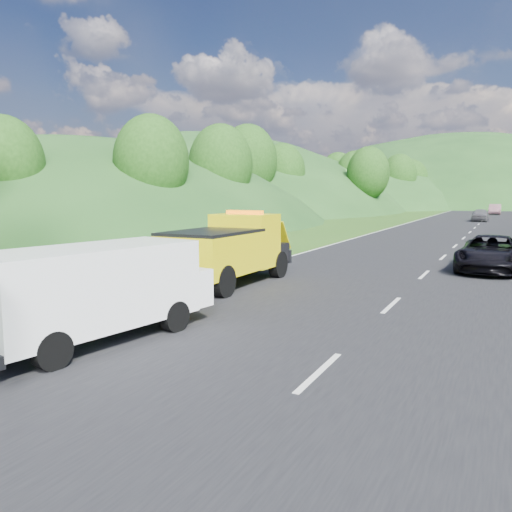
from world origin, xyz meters
The scene contains 11 objects.
ground centered at (0.00, 0.00, 0.00)m, with size 320.00×320.00×0.00m, color #38661E.
road_surface centered at (3.00, 40.00, 0.01)m, with size 14.00×200.00×0.02m, color black.
tree_line_left centered at (-19.00, 60.00, 0.00)m, with size 14.00×140.00×14.00m, color #2D5F1B, non-canonical shape.
tow_truck centered at (-2.80, 4.88, 1.25)m, with size 2.28×5.96×2.56m.
white_van centered at (-1.92, -2.33, 1.17)m, with size 3.35×6.13×2.07m.
woman centered at (-3.44, -0.40, 0.00)m, with size 0.66×0.48×1.81m, color silver.
child centered at (-2.10, 0.48, 0.00)m, with size 0.53×0.41×1.08m, color tan.
suitcase centered at (-4.83, 0.03, 0.31)m, with size 0.39×0.22×0.62m, color #514C3C.
passing_suv centered at (5.25, 12.28, 0.00)m, with size 2.41×5.23×1.45m, color black.
dist_car_a centered at (2.80, 52.24, 0.00)m, with size 1.71×4.25×1.45m, color #49474C.
dist_car_b centered at (3.72, 73.57, 0.00)m, with size 1.63×4.69×1.54m, color #714B54.
Camera 1 is at (5.88, -10.12, 3.18)m, focal length 35.00 mm.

